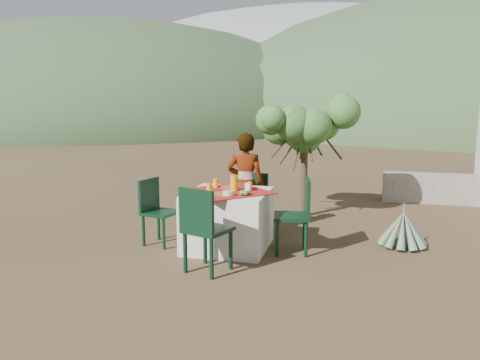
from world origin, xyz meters
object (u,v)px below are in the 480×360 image
object	(u,v)px
agave	(403,230)
person	(246,184)
chair_far	(253,198)
juice_pitcher	(234,183)
shrub_tree	(309,133)
chair_right	(298,212)
table	(228,220)
chair_left	(156,208)
chair_near	(203,226)

from	to	relation	value
agave	person	bearing A→B (deg)	177.77
chair_far	juice_pitcher	xyz separation A→B (m)	(-0.04, -0.98, 0.40)
chair_far	shrub_tree	xyz separation A→B (m)	(0.71, 0.99, 0.93)
shrub_tree	chair_right	bearing A→B (deg)	-87.46
person	shrub_tree	distance (m)	1.64
shrub_tree	juice_pitcher	size ratio (longest dim) A/B	8.68
agave	chair_right	bearing A→B (deg)	-156.19
chair_far	juice_pitcher	bearing A→B (deg)	-80.92
chair_right	agave	size ratio (longest dim) A/B	1.39
table	chair_left	distance (m)	0.99
table	juice_pitcher	world-z (taller)	juice_pitcher
chair_right	agave	world-z (taller)	chair_right
chair_right	chair_left	bearing A→B (deg)	-96.67
person	agave	bearing A→B (deg)	175.08
chair_far	chair_left	bearing A→B (deg)	-124.51
chair_near	agave	bearing A→B (deg)	-125.95
chair_right	person	world-z (taller)	person
shrub_tree	juice_pitcher	xyz separation A→B (m)	(-0.74, -1.96, -0.53)
table	person	distance (m)	0.78
chair_near	shrub_tree	distance (m)	3.18
chair_near	chair_right	bearing A→B (deg)	-114.14
chair_far	chair_right	xyz separation A→B (m)	(0.79, -0.98, 0.06)
juice_pitcher	agave	bearing A→B (deg)	15.11
agave	chair_near	bearing A→B (deg)	-145.12
chair_far	chair_left	xyz separation A→B (m)	(-1.10, -1.06, 0.02)
chair_right	juice_pitcher	bearing A→B (deg)	-99.34
table	chair_right	xyz separation A→B (m)	(0.90, 0.03, 0.14)
agave	table	bearing A→B (deg)	-164.58
shrub_tree	agave	size ratio (longest dim) A/B	2.60
person	agave	distance (m)	2.21
person	shrub_tree	xyz separation A→B (m)	(0.75, 1.30, 0.66)
table	chair_far	xyz separation A→B (m)	(0.11, 1.01, 0.08)
table	shrub_tree	distance (m)	2.38
shrub_tree	table	bearing A→B (deg)	-112.28
chair_left	person	world-z (taller)	person
table	agave	world-z (taller)	table
table	shrub_tree	world-z (taller)	shrub_tree
person	agave	world-z (taller)	person
chair_left	shrub_tree	bearing A→B (deg)	-28.31
chair_left	agave	bearing A→B (deg)	-65.25
table	shrub_tree	size ratio (longest dim) A/B	0.74
chair_left	shrub_tree	distance (m)	2.88
agave	juice_pitcher	world-z (taller)	juice_pitcher
chair_right	juice_pitcher	distance (m)	0.90
chair_left	agave	distance (m)	3.28
shrub_tree	agave	bearing A→B (deg)	-44.63
chair_right	table	bearing A→B (deg)	-97.28
chair_left	table	bearing A→B (deg)	-73.81
table	chair_far	world-z (taller)	chair_far
chair_far	chair_right	world-z (taller)	chair_right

